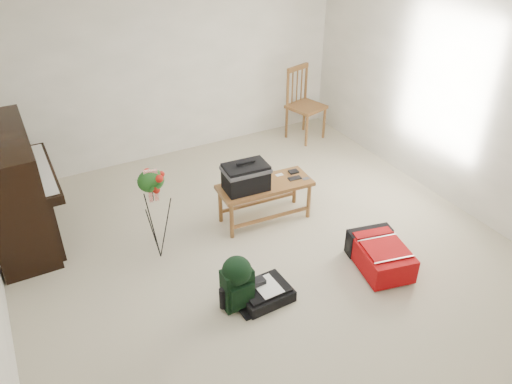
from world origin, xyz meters
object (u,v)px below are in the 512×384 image
black_duffel (264,292)px  green_backpack (237,280)px  piano (14,191)px  flower_stand (155,215)px  bench (252,180)px  red_suitcase (377,253)px  dining_chair (305,104)px

black_duffel → green_backpack: green_backpack is taller
piano → black_duffel: size_ratio=3.03×
green_backpack → black_duffel: bearing=-7.4°
black_duffel → flower_stand: bearing=120.1°
bench → flower_stand: 1.14m
bench → flower_stand: flower_stand is taller
piano → bench: 2.52m
piano → bench: bearing=-22.5°
red_suitcase → flower_stand: flower_stand is taller
bench → green_backpack: (-0.74, -1.09, -0.28)m
dining_chair → red_suitcase: size_ratio=1.42×
piano → flower_stand: (1.19, -1.04, -0.07)m
dining_chair → green_backpack: size_ratio=1.95×
red_suitcase → green_backpack: green_backpack is taller
red_suitcase → black_duffel: size_ratio=1.54×
black_duffel → dining_chair: bearing=49.1°
green_backpack → flower_stand: 1.12m
flower_stand → green_backpack: bearing=-54.3°
green_backpack → dining_chair: bearing=47.5°
bench → red_suitcase: 1.53m
piano → dining_chair: bearing=9.4°
dining_chair → red_suitcase: 3.08m
black_duffel → green_backpack: bearing=170.7°
bench → black_duffel: bench is taller
bench → black_duffel: (-0.48, -1.13, -0.51)m
black_duffel → bench: bearing=65.1°
dining_chair → green_backpack: dining_chair is taller
black_duffel → flower_stand: 1.33m
piano → bench: size_ratio=1.37×
piano → flower_stand: size_ratio=1.38×
red_suitcase → green_backpack: bearing=-173.8°
red_suitcase → flower_stand: size_ratio=0.70×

